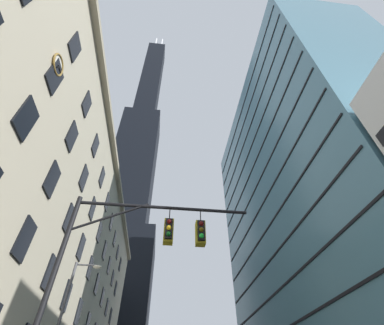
% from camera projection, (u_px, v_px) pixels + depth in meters
% --- Properties ---
extents(station_building, '(16.07, 59.26, 26.88)m').
position_uv_depth(station_building, '(20.00, 258.00, 28.83)').
color(station_building, '#B2A88E').
rests_on(station_building, ground).
extents(dark_skyscraper, '(23.51, 23.51, 200.72)m').
position_uv_depth(dark_skyscraper, '(129.00, 195.00, 100.48)').
color(dark_skyscraper, black).
rests_on(dark_skyscraper, ground).
extents(glass_office_midrise, '(15.61, 41.96, 52.06)m').
position_uv_depth(glass_office_midrise, '(306.00, 199.00, 42.55)').
color(glass_office_midrise, teal).
rests_on(glass_office_midrise, ground).
extents(traffic_signal_mast, '(7.52, 0.63, 7.98)m').
position_uv_depth(traffic_signal_mast, '(138.00, 252.00, 10.28)').
color(traffic_signal_mast, black).
rests_on(traffic_signal_mast, sidewalk_left).
extents(street_lamppost, '(1.80, 0.32, 8.52)m').
position_uv_depth(street_lamppost, '(63.00, 323.00, 15.61)').
color(street_lamppost, '#47474C').
rests_on(street_lamppost, sidewalk_left).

